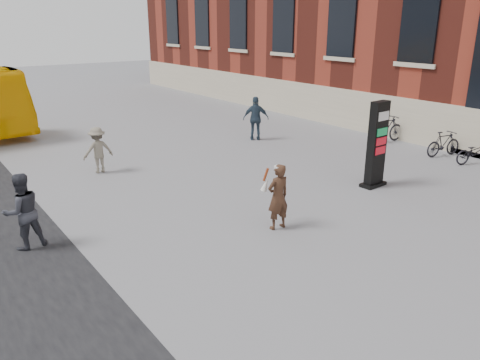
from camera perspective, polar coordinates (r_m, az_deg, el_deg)
ground at (r=11.68m, az=8.86°, el=-5.91°), size 100.00×100.00×0.00m
info_pylon at (r=14.68m, az=16.33°, el=4.14°), size 0.85×0.45×2.62m
woman at (r=11.31m, az=4.62°, el=-1.94°), size 0.63×0.58×1.65m
pedestrian_a at (r=11.35m, az=-24.99°, el=-3.49°), size 0.92×0.76×1.75m
pedestrian_b at (r=16.27m, az=-16.93°, el=3.51°), size 1.01×0.60×1.54m
pedestrian_c at (r=19.96m, az=1.95°, el=7.51°), size 1.15×0.99×1.85m
bike_4 at (r=18.62m, az=26.75°, el=3.09°), size 1.74×1.03×0.86m
bike_5 at (r=19.17m, az=23.57°, el=4.09°), size 1.65×0.78×0.95m
bike_7 at (r=20.52m, az=17.37°, el=5.95°), size 1.93×0.80×1.13m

